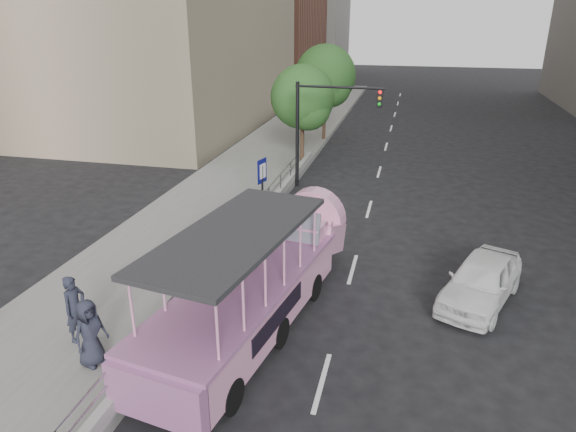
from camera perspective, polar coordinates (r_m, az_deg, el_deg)
name	(u,v)px	position (r m, az deg, el deg)	size (l,w,h in m)	color
ground	(299,330)	(14.63, 1.25, -12.52)	(160.00, 160.00, 0.00)	black
sidewalk	(227,194)	(24.72, -6.75, 2.41)	(5.50, 80.00, 0.30)	gray
kerb_wall	(219,270)	(16.84, -7.70, -5.93)	(0.24, 30.00, 0.36)	#B0AFAA
guardrail	(218,251)	(16.55, -7.81, -3.89)	(0.07, 22.00, 0.71)	#A7A7AC
duck_boat	(260,280)	(14.62, -3.08, -7.11)	(3.85, 9.94, 3.22)	black
car	(481,280)	(16.63, 20.66, -6.71)	(1.69, 4.20, 1.43)	white
pedestrian_near	(75,309)	(14.34, -22.57, -9.48)	(0.66, 0.43, 1.81)	#252837
pedestrian_far	(90,333)	(13.31, -21.16, -12.01)	(0.84, 0.55, 1.73)	#252837
parking_sign	(262,186)	(20.37, -2.86, 3.31)	(0.19, 0.65, 2.94)	black
traffic_signal	(322,119)	(25.16, 3.76, 10.75)	(4.20, 0.32, 5.20)	black
street_tree_near	(304,100)	(28.72, 1.80, 12.78)	(3.52, 3.52, 5.72)	#3B241A
street_tree_far	(327,78)	(34.46, 4.30, 15.03)	(3.97, 3.97, 6.45)	#3B241A
midrise_stone_b	(288,0)	(78.10, -0.05, 22.89)	(16.00, 14.00, 20.00)	slate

